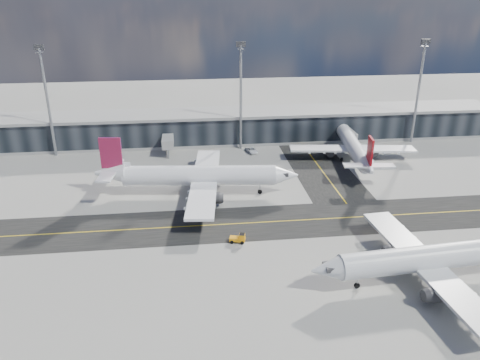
{
  "coord_description": "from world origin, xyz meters",
  "views": [
    {
      "loc": [
        -14.45,
        -75.22,
        43.03
      ],
      "look_at": [
        -4.18,
        13.66,
        5.0
      ],
      "focal_mm": 35.0,
      "sensor_mm": 36.0,
      "label": 1
    }
  ],
  "objects_px": {
    "airliner_af": "(197,176)",
    "service_van": "(252,150)",
    "airliner_redtail": "(354,147)",
    "baggage_tug": "(239,238)",
    "airliner_near": "(436,257)"
  },
  "relations": [
    {
      "from": "airliner_af",
      "to": "airliner_redtail",
      "type": "relative_size",
      "value": 1.15
    },
    {
      "from": "airliner_near",
      "to": "service_van",
      "type": "relative_size",
      "value": 7.96
    },
    {
      "from": "airliner_redtail",
      "to": "airliner_near",
      "type": "relative_size",
      "value": 0.95
    },
    {
      "from": "airliner_redtail",
      "to": "airliner_af",
      "type": "bearing_deg",
      "value": -151.12
    },
    {
      "from": "airliner_af",
      "to": "service_van",
      "type": "xyz_separation_m",
      "value": [
        15.69,
        25.33,
        -3.6
      ]
    },
    {
      "from": "baggage_tug",
      "to": "airliner_redtail",
      "type": "bearing_deg",
      "value": 151.64
    },
    {
      "from": "airliner_redtail",
      "to": "baggage_tug",
      "type": "height_order",
      "value": "airliner_redtail"
    },
    {
      "from": "airliner_redtail",
      "to": "airliner_near",
      "type": "xyz_separation_m",
      "value": [
        -5.12,
        -52.22,
        0.19
      ]
    },
    {
      "from": "airliner_af",
      "to": "baggage_tug",
      "type": "xyz_separation_m",
      "value": [
        6.77,
        -21.7,
        -3.43
      ]
    },
    {
      "from": "baggage_tug",
      "to": "service_van",
      "type": "distance_m",
      "value": 47.87
    },
    {
      "from": "airliner_af",
      "to": "airliner_redtail",
      "type": "bearing_deg",
      "value": 117.29
    },
    {
      "from": "service_van",
      "to": "airliner_near",
      "type": "bearing_deg",
      "value": -84.62
    },
    {
      "from": "airliner_af",
      "to": "airliner_near",
      "type": "xyz_separation_m",
      "value": [
        35.68,
        -36.26,
        -0.37
      ]
    },
    {
      "from": "baggage_tug",
      "to": "service_van",
      "type": "xyz_separation_m",
      "value": [
        8.92,
        47.03,
        -0.17
      ]
    },
    {
      "from": "service_van",
      "to": "baggage_tug",
      "type": "bearing_deg",
      "value": -113.34
    }
  ]
}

